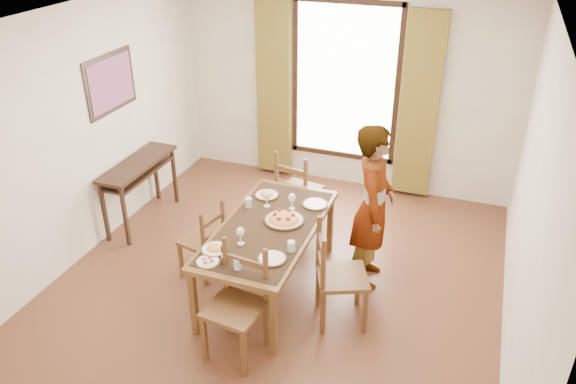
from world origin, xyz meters
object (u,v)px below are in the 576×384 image
(dining_table, at_px, (268,231))
(man, at_px, (373,207))
(pasta_platter, at_px, (284,217))
(console_table, at_px, (138,171))

(dining_table, relative_size, man, 1.06)
(pasta_platter, bearing_deg, dining_table, -132.16)
(pasta_platter, bearing_deg, man, 25.55)
(dining_table, distance_m, pasta_platter, 0.21)
(console_table, relative_size, man, 0.69)
(man, height_order, pasta_platter, man)
(dining_table, bearing_deg, man, 29.11)
(man, bearing_deg, console_table, 78.24)
(man, xyz_separation_m, pasta_platter, (-0.81, -0.39, -0.07))
(console_table, relative_size, dining_table, 0.65)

